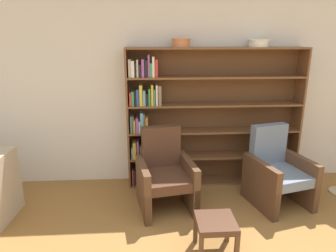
# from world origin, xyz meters

# --- Properties ---
(wall_back) EXTENTS (12.00, 0.06, 2.75)m
(wall_back) POSITION_xyz_m (0.00, 2.78, 1.38)
(wall_back) COLOR silver
(wall_back) RESTS_ON ground
(bookshelf) EXTENTS (2.38, 0.30, 1.90)m
(bookshelf) POSITION_xyz_m (0.00, 2.61, 0.93)
(bookshelf) COLOR brown
(bookshelf) RESTS_ON ground
(bowl_cream) EXTENTS (0.25, 0.25, 0.11)m
(bowl_cream) POSITION_xyz_m (-0.24, 2.59, 1.96)
(bowl_cream) COLOR #C67547
(bowl_cream) RESTS_ON bookshelf
(bowl_brass) EXTENTS (0.28, 0.28, 0.10)m
(bowl_brass) POSITION_xyz_m (0.77, 2.59, 1.96)
(bowl_brass) COLOR silver
(bowl_brass) RESTS_ON bookshelf
(armchair_leather) EXTENTS (0.75, 0.78, 0.96)m
(armchair_leather) POSITION_xyz_m (-0.48, 1.99, 0.41)
(armchair_leather) COLOR brown
(armchair_leather) RESTS_ON ground
(armchair_cushioned) EXTENTS (0.79, 0.82, 0.96)m
(armchair_cushioned) POSITION_xyz_m (0.92, 1.99, 0.41)
(armchair_cushioned) COLOR brown
(armchair_cushioned) RESTS_ON ground
(footstool) EXTENTS (0.37, 0.37, 0.36)m
(footstool) POSITION_xyz_m (-0.05, 1.09, 0.30)
(footstool) COLOR brown
(footstool) RESTS_ON ground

